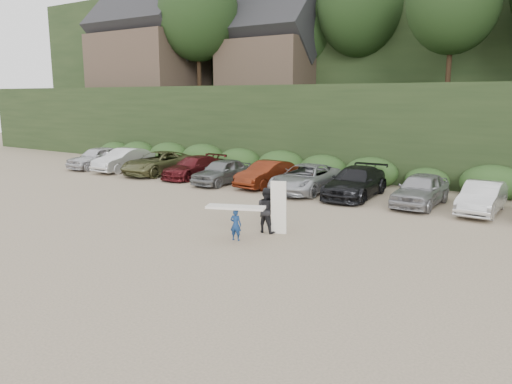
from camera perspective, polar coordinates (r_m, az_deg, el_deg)
The scene contains 5 objects.
ground at distance 19.20m, azimuth -6.47°, elevation -5.04°, with size 120.00×120.00×0.00m, color tan.
hillside_backdrop at distance 51.78m, azimuth 20.85°, elevation 16.84°, with size 90.00×41.50×28.00m.
parked_cars at distance 28.17m, azimuth 4.10°, elevation 1.72°, with size 33.85×6.04×1.65m.
child_surfer at distance 18.34m, azimuth -2.34°, elevation -2.88°, with size 2.23×1.37×1.30m.
adult_surfer at distance 19.38m, azimuth 1.29°, elevation -2.05°, with size 1.33×0.70×2.10m.
Camera 1 is at (12.01, -14.03, 5.25)m, focal length 35.00 mm.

